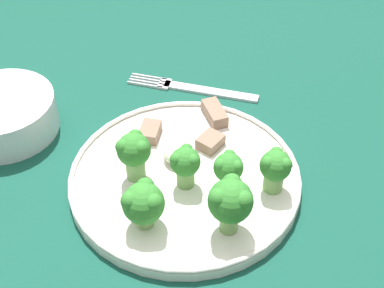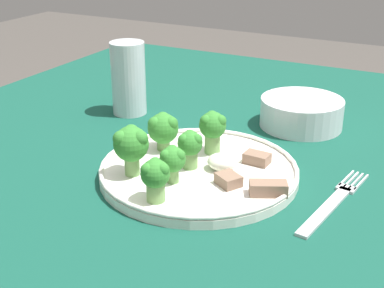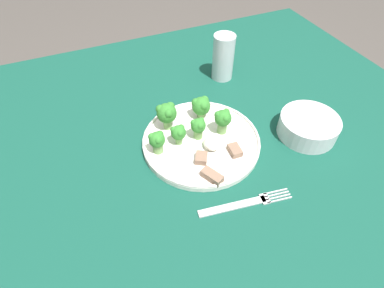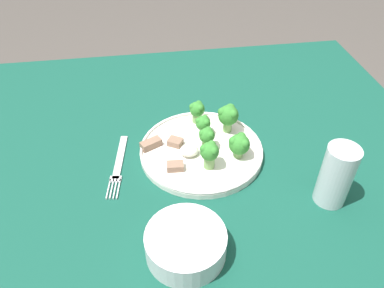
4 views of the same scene
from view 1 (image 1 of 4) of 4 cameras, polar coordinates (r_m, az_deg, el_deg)
The scene contains 14 objects.
table at distance 0.74m, azimuth -5.86°, elevation -5.46°, with size 1.19×1.13×0.71m.
dinner_plate at distance 0.63m, azimuth -0.77°, elevation -3.62°, with size 0.27×0.27×0.02m.
fork at distance 0.77m, azimuth 0.15°, elevation 5.92°, with size 0.05×0.19×0.00m.
cream_bowl at distance 0.73m, azimuth -19.49°, elevation 2.90°, with size 0.14×0.14×0.05m.
broccoli_floret_near_rim_left at distance 0.59m, azimuth -0.71°, elevation -2.07°, with size 0.03×0.03×0.05m.
broccoli_floret_center_left at distance 0.60m, azimuth -6.21°, elevation -0.81°, with size 0.04×0.04×0.06m.
broccoli_floret_back_left at distance 0.60m, azimuth 8.88°, elevation -2.48°, with size 0.04×0.04×0.05m.
broccoli_floret_front_left at distance 0.54m, azimuth 4.13°, elevation -6.10°, with size 0.05×0.05×0.07m.
broccoli_floret_center_back at distance 0.59m, azimuth 3.90°, elevation -2.55°, with size 0.03×0.03×0.05m.
broccoli_floret_mid_cluster at distance 0.56m, azimuth -5.21°, elevation -6.27°, with size 0.05×0.05×0.06m.
meat_slice_front_slice at distance 0.66m, azimuth 1.97°, elevation 0.26°, with size 0.04×0.04×0.01m.
meat_slice_middle_slice at distance 0.67m, azimuth -4.51°, elevation 1.31°, with size 0.04×0.03×0.01m.
meat_slice_rear_slice at distance 0.70m, azimuth 2.43°, elevation 3.30°, with size 0.05×0.04×0.02m.
sauce_dollop at distance 0.64m, azimuth -1.53°, elevation -0.80°, with size 0.04×0.04×0.02m.
Camera 1 is at (-0.47, -0.13, 1.17)m, focal length 50.00 mm.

